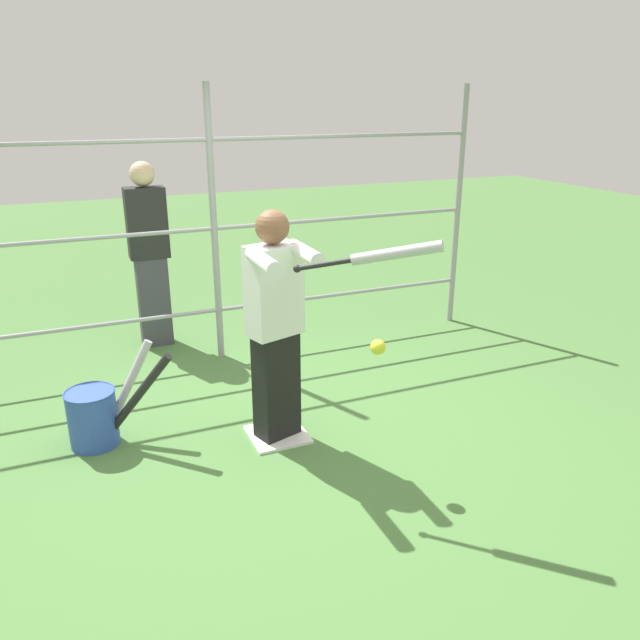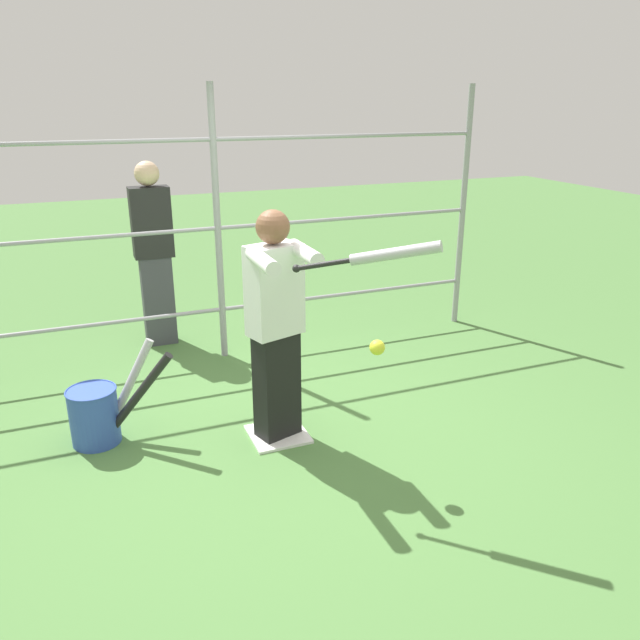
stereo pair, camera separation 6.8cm
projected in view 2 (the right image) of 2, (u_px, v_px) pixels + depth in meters
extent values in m
plane|color=#4C7A3D|center=(278.00, 435.00, 4.48)|extent=(24.00, 24.00, 0.00)
cube|color=white|center=(278.00, 434.00, 4.48)|extent=(0.40, 0.40, 0.02)
cylinder|color=#939399|center=(463.00, 210.00, 6.37)|extent=(0.06, 0.06, 2.42)
cylinder|color=#939399|center=(218.00, 228.00, 5.47)|extent=(0.06, 0.06, 2.42)
cylinder|color=#939399|center=(222.00, 309.00, 5.73)|extent=(5.09, 0.04, 0.04)
cylinder|color=#939399|center=(218.00, 228.00, 5.47)|extent=(5.09, 0.04, 0.04)
cylinder|color=#939399|center=(213.00, 139.00, 5.22)|extent=(5.09, 0.04, 0.04)
cube|color=black|center=(277.00, 386.00, 4.35)|extent=(0.33, 0.26, 0.78)
cube|color=white|center=(274.00, 290.00, 4.11)|extent=(0.40, 0.30, 0.61)
sphere|color=brown|center=(273.00, 227.00, 3.97)|extent=(0.22, 0.22, 0.22)
cylinder|color=white|center=(305.00, 253.00, 3.93)|extent=(0.10, 0.43, 0.10)
cylinder|color=white|center=(263.00, 261.00, 3.74)|extent=(0.10, 0.43, 0.10)
sphere|color=black|center=(296.00, 269.00, 3.65)|extent=(0.05, 0.05, 0.05)
cylinder|color=black|center=(323.00, 264.00, 3.58)|extent=(0.28, 0.25, 0.11)
cylinder|color=#B2B2B7|center=(395.00, 253.00, 3.42)|extent=(0.43, 0.39, 0.18)
sphere|color=yellow|center=(377.00, 347.00, 3.79)|extent=(0.10, 0.10, 0.10)
cylinder|color=#3351B2|center=(94.00, 416.00, 4.34)|extent=(0.33, 0.33, 0.40)
torus|color=#3351B2|center=(91.00, 390.00, 4.27)|extent=(0.34, 0.34, 0.01)
cylinder|color=#B2B2B7|center=(128.00, 387.00, 4.39)|extent=(0.42, 0.10, 0.68)
cylinder|color=black|center=(137.00, 397.00, 4.26)|extent=(0.52, 0.30, 0.68)
cube|color=#3F3F47|center=(158.00, 300.00, 6.04)|extent=(0.29, 0.18, 0.87)
cube|color=black|center=(151.00, 222.00, 5.78)|extent=(0.36, 0.20, 0.65)
sphere|color=beige|center=(147.00, 173.00, 5.63)|extent=(0.23, 0.23, 0.23)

